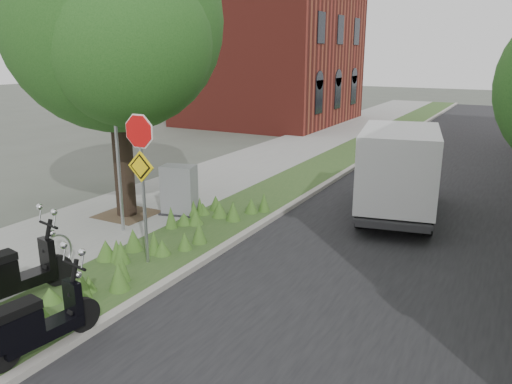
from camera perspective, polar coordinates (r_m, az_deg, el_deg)
ground at (r=9.60m, az=-8.10°, el=-11.43°), size 120.00×120.00×0.00m
sidewalk_near at (r=19.74m, az=-0.73°, el=3.13°), size 3.50×60.00×0.12m
verge at (r=18.58m, az=6.69°, el=2.22°), size 2.00×60.00×0.12m
kerb_near at (r=18.24m, az=9.59°, el=1.87°), size 0.20×60.00×0.13m
road at (r=17.47m, az=20.46°, el=0.27°), size 7.00×60.00×0.01m
street_tree_main at (r=13.41m, az=-15.99°, el=17.05°), size 6.21×5.54×7.66m
bare_post at (r=12.23m, az=-15.55°, el=4.60°), size 0.08×0.08×4.00m
bike_hoop at (r=10.76m, az=-21.87°, el=-6.49°), size 0.06×0.78×0.77m
sign_assembly at (r=10.11m, az=-13.03°, el=3.73°), size 0.94×0.08×3.22m
brick_building at (r=32.33m, az=1.67°, el=15.43°), size 9.40×10.40×8.30m
scooter_near at (r=9.75m, az=-26.52°, el=-8.85°), size 0.63×1.96×0.94m
scooter_far at (r=8.04m, az=-24.35°, el=-14.08°), size 0.54×1.84×0.88m
box_truck at (r=13.92m, az=15.98°, el=2.71°), size 2.67×4.90×2.10m
utility_cabinet at (r=13.58m, az=-8.77°, el=0.14°), size 1.12×0.88×1.33m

